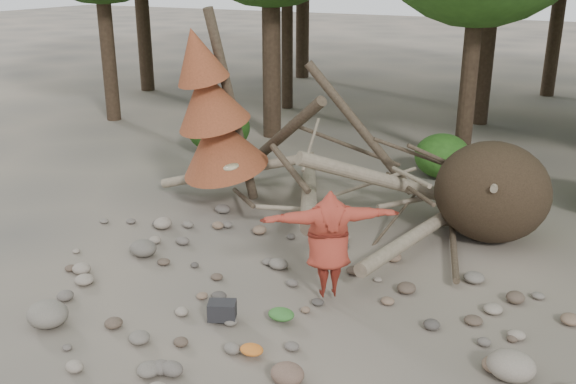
% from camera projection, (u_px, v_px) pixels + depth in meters
% --- Properties ---
extents(ground, '(120.00, 120.00, 0.00)m').
position_uv_depth(ground, '(267.00, 307.00, 10.16)').
color(ground, '#514C44').
rests_on(ground, ground).
extents(deadfall_pile, '(8.55, 5.24, 3.30)m').
position_uv_depth(deadfall_pile, '(461.00, 190.00, 12.54)').
color(deadfall_pile, '#332619').
rests_on(deadfall_pile, ground).
extents(dead_conifer, '(2.06, 2.16, 4.35)m').
position_uv_depth(dead_conifer, '(213.00, 115.00, 13.61)').
color(dead_conifer, '#4C3F30').
rests_on(dead_conifer, ground).
extents(bush_left, '(1.80, 1.80, 1.44)m').
position_uv_depth(bush_left, '(219.00, 128.00, 18.31)').
color(bush_left, '#214B14').
rests_on(bush_left, ground).
extents(bush_mid, '(1.40, 1.40, 1.12)m').
position_uv_depth(bush_mid, '(442.00, 156.00, 16.18)').
color(bush_mid, '#2C5F1B').
rests_on(bush_mid, ground).
extents(frisbee_thrower, '(3.22, 1.75, 1.81)m').
position_uv_depth(frisbee_thrower, '(329.00, 243.00, 10.11)').
color(frisbee_thrower, maroon).
rests_on(frisbee_thrower, ground).
extents(backpack, '(0.50, 0.43, 0.28)m').
position_uv_depth(backpack, '(222.00, 314.00, 9.69)').
color(backpack, black).
rests_on(backpack, ground).
extents(cloth_green, '(0.41, 0.34, 0.15)m').
position_uv_depth(cloth_green, '(281.00, 317.00, 9.72)').
color(cloth_green, '#306729').
rests_on(cloth_green, ground).
extents(cloth_orange, '(0.34, 0.28, 0.12)m').
position_uv_depth(cloth_orange, '(252.00, 353.00, 8.85)').
color(cloth_orange, '#C16421').
rests_on(cloth_orange, ground).
extents(boulder_front_left, '(0.64, 0.57, 0.38)m').
position_uv_depth(boulder_front_left, '(47.00, 314.00, 9.58)').
color(boulder_front_left, slate).
rests_on(boulder_front_left, ground).
extents(boulder_front_right, '(0.45, 0.40, 0.27)m').
position_uv_depth(boulder_front_right, '(287.00, 374.00, 8.28)').
color(boulder_front_right, brown).
rests_on(boulder_front_right, ground).
extents(boulder_mid_right, '(0.63, 0.57, 0.38)m').
position_uv_depth(boulder_mid_right, '(511.00, 365.00, 8.36)').
color(boulder_mid_right, gray).
rests_on(boulder_mid_right, ground).
extents(boulder_mid_left, '(0.51, 0.46, 0.31)m').
position_uv_depth(boulder_mid_left, '(143.00, 248.00, 11.89)').
color(boulder_mid_left, '#605A51').
rests_on(boulder_mid_left, ground).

